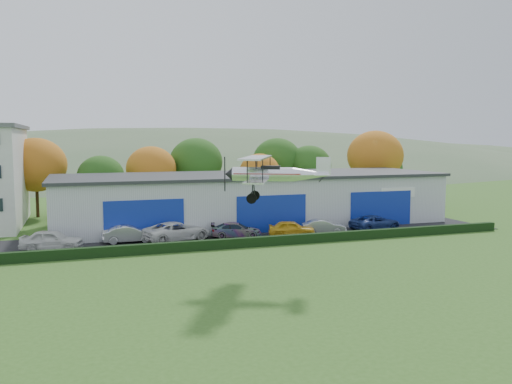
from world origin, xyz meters
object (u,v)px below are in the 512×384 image
object	(u,v)px
car_2	(177,231)
hangar	(252,198)
car_1	(129,234)
car_0	(52,240)
car_5	(324,227)
car_4	(292,228)
biplane	(272,173)
car_3	(236,230)
car_6	(375,222)

from	to	relation	value
car_2	hangar	bearing A→B (deg)	-70.62
hangar	car_2	world-z (taller)	hangar
hangar	car_1	xyz separation A→B (m)	(-13.44, -6.85, -1.86)
car_0	car_5	world-z (taller)	car_0
car_0	car_1	size ratio (longest dim) A/B	1.07
car_4	biplane	world-z (taller)	biplane
car_2	biplane	size ratio (longest dim) A/B	0.79
car_3	car_5	bearing A→B (deg)	-80.64
hangar	car_0	distance (m)	21.27
car_1	hangar	bearing A→B (deg)	-63.36
car_4	car_6	bearing A→B (deg)	-67.86
car_2	car_5	bearing A→B (deg)	-113.31
car_2	car_4	bearing A→B (deg)	-116.14
car_4	car_6	distance (m)	9.15
car_2	car_5	xyz separation A→B (m)	(13.69, -1.12, -0.16)
car_5	hangar	bearing A→B (deg)	43.99
car_0	car_2	distance (m)	10.27
hangar	car_6	distance (m)	13.06
car_2	car_3	size ratio (longest dim) A/B	1.31
car_1	biplane	world-z (taller)	biplane
car_3	car_5	world-z (taller)	car_5
car_0	car_4	xyz separation A→B (m)	(20.55, -0.59, -0.10)
car_4	car_5	xyz separation A→B (m)	(3.37, 0.24, -0.05)
hangar	car_3	distance (m)	8.75
car_2	car_1	bearing A→B (deg)	64.86
car_3	biplane	world-z (taller)	biplane
car_5	car_4	bearing A→B (deg)	110.90
car_1	car_4	xyz separation A→B (m)	(14.40, -1.82, -0.02)
hangar	biplane	xyz separation A→B (m)	(-5.63, -21.15, 4.11)
car_4	car_6	size ratio (longest dim) A/B	0.81
hangar	car_6	xyz separation A→B (m)	(10.09, -8.08, -1.88)
car_1	car_4	size ratio (longest dim) A/B	1.06
car_0	car_6	world-z (taller)	car_0
car_0	car_2	size ratio (longest dim) A/B	0.81
hangar	car_2	distance (m)	12.01
car_5	car_6	size ratio (longest dim) A/B	0.78
car_4	car_6	xyz separation A→B (m)	(9.13, 0.60, 0.00)
car_6	biplane	distance (m)	21.30
car_1	car_0	bearing A→B (deg)	100.94
car_2	car_6	world-z (taller)	car_2
biplane	car_6	bearing A→B (deg)	64.74
car_1	car_2	xyz separation A→B (m)	(4.09, -0.46, 0.09)
car_3	biplane	distance (m)	14.99
car_6	biplane	xyz separation A→B (m)	(-15.72, -13.07, 5.99)
car_2	car_3	world-z (taller)	car_2
car_1	car_5	size ratio (longest dim) A/B	1.10
car_3	biplane	xyz separation A→B (m)	(-1.64, -13.61, 6.06)
car_3	car_5	distance (m)	8.37
car_2	car_3	distance (m)	5.37
car_2	car_6	distance (m)	19.46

